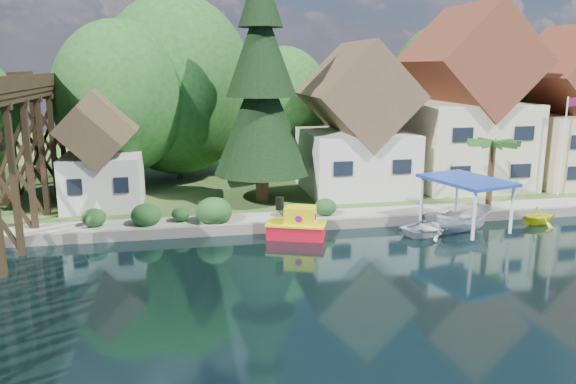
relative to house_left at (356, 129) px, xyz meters
name	(u,v)px	position (x,y,z in m)	size (l,w,h in m)	color
ground	(313,280)	(-7.00, -16.00, -5.14)	(140.00, 140.00, 0.00)	black
bank	(238,159)	(-7.00, 18.00, -4.89)	(140.00, 52.00, 0.50)	#335120
seawall	(346,223)	(-3.00, -8.00, -4.83)	(60.00, 0.40, 0.62)	slate
promenade	(371,213)	(-1.00, -6.70, -4.61)	(50.00, 2.60, 0.06)	gray
house_left	(356,129)	(0.00, 0.00, 0.00)	(7.64, 8.64, 11.02)	silver
house_center	(466,110)	(9.00, 0.50, 1.28)	(8.65, 9.18, 13.89)	beige
house_right	(572,117)	(18.00, 0.00, 0.64)	(8.15, 8.64, 12.45)	#CAB991
shed	(102,157)	(-18.00, -1.50, -1.31)	(5.09, 5.40, 7.85)	silver
bg_trees	(265,97)	(-6.00, 5.25, 2.15)	(49.90, 13.30, 10.57)	#382314
shrubs	(204,210)	(-11.60, -6.74, -3.91)	(15.76, 2.47, 1.70)	#184419
conifer	(261,88)	(-7.35, -2.08, 3.17)	(6.58, 6.58, 16.21)	#382314
palm_tree	(493,145)	(7.46, -6.35, -0.50)	(4.15, 4.15, 4.74)	#382314
flagpole	(565,136)	(14.15, -4.50, -0.25)	(1.05, 0.49, 7.16)	white
tugboat	(297,225)	(-6.36, -9.31, -4.41)	(3.81, 2.90, 2.45)	red
boat_white_a	(435,225)	(1.95, -9.87, -4.69)	(3.09, 4.33, 0.90)	white
boat_canopy	(465,209)	(3.69, -10.07, -3.73)	(4.71, 5.82, 3.27)	silver
boat_yellow	(539,214)	(9.17, -9.40, -4.50)	(2.09, 2.42, 1.27)	#F4F71B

